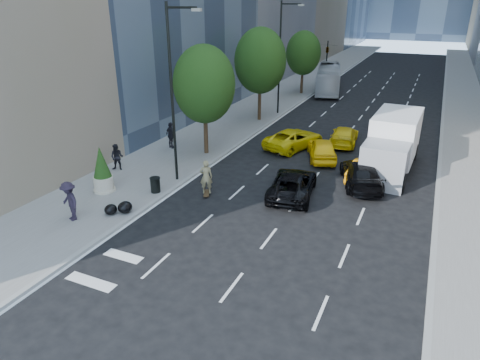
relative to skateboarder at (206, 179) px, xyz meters
The scene contains 24 objects.
ground 5.03m from the skateboarder, 37.45° to the right, with size 160.00×160.00×0.00m, color black.
sidewalk_left 27.49m from the skateboarder, 100.66° to the left, with size 6.00×120.00×0.15m, color slate.
sidewalk_right 30.39m from the skateboarder, 62.73° to the left, with size 4.00×120.00×0.15m, color slate.
lamp_near 5.49m from the skateboarder, 157.43° to the left, with size 2.13×0.22×10.00m.
lamp_far 19.75m from the skateboarder, 97.22° to the left, with size 2.13×0.22×10.00m.
tree_near 7.92m from the skateboarder, 118.69° to the left, with size 4.20×4.20×7.46m.
tree_mid 16.90m from the skateboarder, 101.60° to the left, with size 4.50×4.50×7.99m.
tree_far 29.41m from the skateboarder, 96.46° to the left, with size 3.90×3.90×6.92m.
traffic_signal 37.23m from the skateboarder, 93.84° to the left, with size 2.48×0.53×5.20m.
skateboarder is the anchor object (origin of this frame).
black_sedan_lincoln 4.86m from the skateboarder, 24.36° to the left, with size 2.29×4.97×1.38m, color black.
black_sedan_mercedes 9.16m from the skateboarder, 33.09° to the left, with size 2.07×5.09×1.48m, color black.
taxi_a 9.58m from the skateboarder, 62.54° to the left, with size 1.75×4.35×1.48m, color yellow.
taxi_b 9.85m from the skateboarder, 37.55° to the left, with size 1.38×3.97×1.31m, color orange.
taxi_c 10.19m from the skateboarder, 79.15° to the left, with size 2.36×5.12×1.42m, color #D7BE0B.
taxi_d 13.51m from the skateboarder, 67.74° to the left, with size 1.87×4.59×1.33m, color yellow.
city_bus 31.84m from the skateboarder, 91.59° to the left, with size 2.54×10.84×3.02m, color silver.
box_truck 12.24m from the skateboarder, 43.02° to the left, with size 3.00×7.50×3.53m.
pedestrian_a 6.88m from the skateboarder, behind, with size 0.83×0.64×1.70m, color black.
pedestrian_b 8.47m from the skateboarder, 136.13° to the left, with size 1.13×0.47×1.92m, color black.
pedestrian_c 7.19m from the skateboarder, 129.11° to the right, with size 1.30×0.75×2.01m, color black.
trash_can 2.93m from the skateboarder, 157.77° to the right, with size 0.55×0.55×0.82m, color black.
planter_shrub 5.87m from the skateboarder, 158.18° to the right, with size 1.10×1.10×2.64m.
garbage_bags 4.98m from the skateboarder, 125.04° to the right, with size 1.22×1.17×0.60m.
Camera 1 is at (6.90, -16.21, 10.27)m, focal length 32.00 mm.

